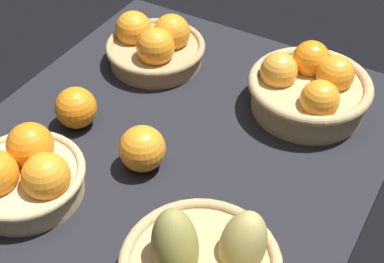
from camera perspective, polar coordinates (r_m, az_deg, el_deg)
The scene contains 6 objects.
market_tray at distance 104.55cm, azimuth -2.24°, elevation -2.31°, with size 84.00×72.00×3.00cm, color black.
basket_near_right at distance 96.81cm, azimuth -16.44°, elevation -4.16°, with size 20.28×20.28×10.92cm.
basket_near_left at distance 122.41cm, azimuth -3.76°, elevation 8.60°, with size 21.25×21.25×10.46cm.
basket_far_left at distance 111.24cm, azimuth 11.69°, elevation 4.29°, with size 23.79×23.79×11.71cm.
loose_orange_front_gap at distance 97.89cm, azimuth -5.01°, elevation -1.73°, with size 8.18×8.18×8.18cm, color orange.
loose_orange_back_gap at distance 108.05cm, azimuth -11.57°, elevation 2.35°, with size 7.89×7.89×7.89cm, color orange.
Camera 1 is at (62.24, 40.65, 75.01)cm, focal length 53.18 mm.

